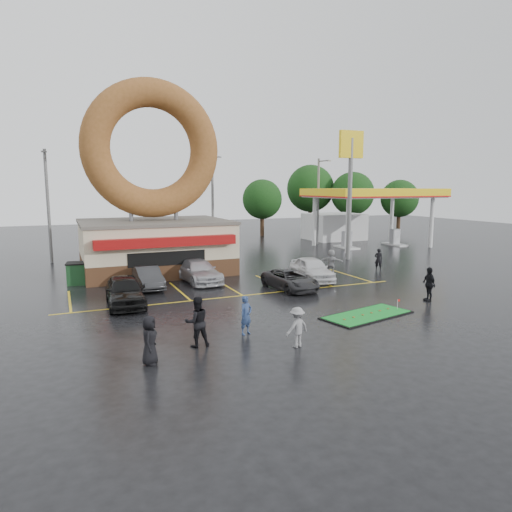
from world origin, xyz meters
name	(u,v)px	position (x,y,z in m)	size (l,w,h in m)	color
ground	(268,310)	(0.00, 0.00, 0.00)	(120.00, 120.00, 0.00)	black
donut_shop	(154,210)	(-3.00, 12.97, 4.46)	(10.20, 8.70, 13.50)	#472B19
gas_station	(355,209)	(20.00, 20.94, 3.70)	(12.30, 13.65, 5.90)	silver
shell_sign	(350,171)	(13.00, 12.00, 7.38)	(2.20, 0.36, 10.60)	slate
streetlight_left	(48,203)	(-10.00, 19.92, 4.78)	(0.40, 2.21, 9.00)	slate
streetlight_mid	(213,201)	(4.00, 20.92, 4.78)	(0.40, 2.21, 9.00)	slate
streetlight_right	(319,199)	(16.00, 21.92, 4.78)	(0.40, 2.21, 9.00)	slate
tree_far_a	(353,194)	(26.00, 30.00, 5.18)	(5.60, 5.60, 8.00)	#332114
tree_far_b	(399,199)	(32.00, 28.00, 4.53)	(4.90, 4.90, 7.00)	#332114
tree_far_c	(310,189)	(22.00, 34.00, 5.84)	(6.30, 6.30, 9.00)	#332114
tree_far_d	(262,199)	(14.00, 32.00, 4.53)	(4.90, 4.90, 7.00)	#332114
car_black	(125,291)	(-6.37, 3.79, 0.77)	(1.82, 4.53, 1.54)	black
car_dgrey	(148,278)	(-4.56, 7.45, 0.65)	(1.38, 3.95, 1.30)	#28282A
car_silver	(199,271)	(-1.23, 8.00, 0.71)	(1.98, 4.86, 1.41)	#B2B2B7
car_grey	(290,280)	(3.19, 3.76, 0.59)	(1.97, 4.26, 1.18)	#2B2B2D
car_white	(312,269)	(5.71, 5.54, 0.76)	(1.80, 4.47, 1.52)	silver
person_blue	(246,315)	(-2.38, -2.96, 0.81)	(0.59, 0.39, 1.63)	navy
person_blackjkt	(197,322)	(-4.66, -3.58, 0.97)	(0.95, 0.74, 1.95)	black
person_hoodie	(297,327)	(-1.18, -5.16, 0.78)	(1.01, 0.58, 1.56)	gray
person_bystander	(149,340)	(-6.65, -4.65, 0.86)	(0.84, 0.55, 1.72)	black
person_cameraman	(429,284)	(8.70, -1.67, 0.92)	(1.07, 0.45, 1.83)	black
person_walker_near	(331,262)	(8.10, 6.94, 0.87)	(1.62, 0.52, 1.75)	#979699
person_walker_far	(379,259)	(12.08, 6.81, 0.80)	(0.58, 0.38, 1.60)	black
dumpster	(83,274)	(-8.10, 10.37, 0.65)	(1.80, 1.20, 1.30)	#1A4421
putting_green	(367,315)	(3.94, -2.70, 0.04)	(4.91, 2.95, 0.57)	black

